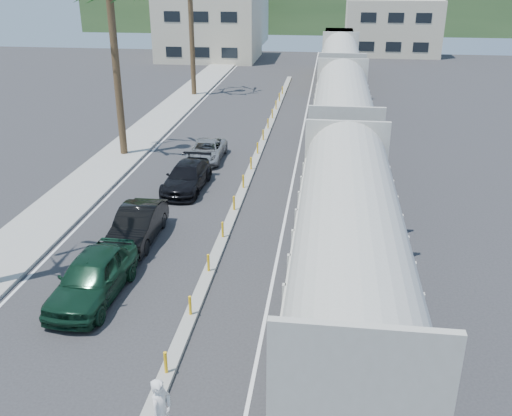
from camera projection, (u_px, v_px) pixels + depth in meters
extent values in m
cube|color=gray|center=(137.00, 141.00, 38.48)|extent=(3.00, 90.00, 0.15)
cube|color=black|center=(327.00, 136.00, 39.73)|extent=(0.12, 100.00, 0.06)
cube|color=black|center=(348.00, 137.00, 39.56)|extent=(0.12, 100.00, 0.06)
cube|color=gray|center=(251.00, 170.00, 32.91)|extent=(0.45, 60.00, 0.15)
cylinder|color=yellow|center=(166.00, 362.00, 16.33)|extent=(0.10, 0.10, 0.70)
cylinder|color=yellow|center=(190.00, 305.00, 19.06)|extent=(0.10, 0.10, 0.70)
cylinder|color=yellow|center=(208.00, 263.00, 21.80)|extent=(0.10, 0.10, 0.70)
cylinder|color=yellow|center=(223.00, 230.00, 24.54)|extent=(0.10, 0.10, 0.70)
cylinder|color=yellow|center=(234.00, 203.00, 27.27)|extent=(0.10, 0.10, 0.70)
cylinder|color=yellow|center=(243.00, 181.00, 30.01)|extent=(0.10, 0.10, 0.70)
cylinder|color=yellow|center=(251.00, 163.00, 32.75)|extent=(0.10, 0.10, 0.70)
cylinder|color=yellow|center=(258.00, 148.00, 35.48)|extent=(0.10, 0.10, 0.70)
cylinder|color=yellow|center=(263.00, 135.00, 38.22)|extent=(0.10, 0.10, 0.70)
cylinder|color=yellow|center=(268.00, 124.00, 40.96)|extent=(0.10, 0.10, 0.70)
cylinder|color=yellow|center=(272.00, 114.00, 43.69)|extent=(0.10, 0.10, 0.70)
cylinder|color=yellow|center=(276.00, 105.00, 46.43)|extent=(0.10, 0.10, 0.70)
cylinder|color=yellow|center=(279.00, 97.00, 49.17)|extent=(0.10, 0.10, 0.70)
cylinder|color=yellow|center=(282.00, 90.00, 51.90)|extent=(0.10, 0.10, 0.70)
cube|color=silver|center=(161.00, 143.00, 38.30)|extent=(0.12, 90.00, 0.01)
cube|color=silver|center=(299.00, 148.00, 37.21)|extent=(0.12, 90.00, 0.01)
cube|color=#AAA89B|center=(346.00, 288.00, 15.86)|extent=(3.00, 12.88, 3.40)
cylinder|color=#AAA89B|center=(350.00, 233.00, 15.20)|extent=(2.90, 12.58, 2.90)
cube|color=black|center=(341.00, 353.00, 16.73)|extent=(2.60, 12.88, 1.00)
cube|color=#AAA89B|center=(341.00, 139.00, 29.55)|extent=(3.00, 12.88, 3.40)
cylinder|color=#AAA89B|center=(343.00, 106.00, 28.88)|extent=(2.90, 12.58, 2.90)
cube|color=black|center=(339.00, 179.00, 30.41)|extent=(2.60, 12.88, 1.00)
cube|color=#AAA89B|center=(340.00, 84.00, 43.23)|extent=(3.00, 12.88, 3.40)
cylinder|color=#AAA89B|center=(341.00, 61.00, 42.56)|extent=(2.90, 12.58, 2.90)
cube|color=black|center=(338.00, 112.00, 44.09)|extent=(2.60, 12.88, 1.00)
cube|color=#4C4C4F|center=(338.00, 70.00, 58.47)|extent=(3.00, 17.00, 0.50)
cube|color=#C59013|center=(339.00, 56.00, 56.95)|extent=(2.70, 12.24, 2.60)
cube|color=#C59013|center=(338.00, 45.00, 63.02)|extent=(3.00, 3.74, 3.20)
cube|color=black|center=(337.00, 76.00, 58.71)|extent=(2.60, 13.60, 0.90)
cylinder|color=brown|center=(117.00, 75.00, 33.78)|extent=(0.44, 0.44, 10.00)
cylinder|color=brown|center=(191.00, 27.00, 49.78)|extent=(0.44, 0.44, 12.00)
cube|color=beige|center=(209.00, 26.00, 70.98)|extent=(12.00, 10.00, 8.00)
cube|color=beige|center=(218.00, 9.00, 85.42)|extent=(14.00, 12.00, 10.00)
cube|color=beige|center=(391.00, 26.00, 75.77)|extent=(12.00, 10.00, 7.00)
imported|color=#0F2F1F|center=(93.00, 277.00, 20.15)|extent=(2.26, 5.03, 1.68)
imported|color=black|center=(138.00, 225.00, 24.40)|extent=(1.74, 4.59, 1.49)
imported|color=black|center=(187.00, 177.00, 30.11)|extent=(2.24, 4.87, 1.38)
imported|color=#939597|center=(207.00, 151.00, 34.67)|extent=(2.05, 4.30, 1.19)
imported|color=silver|center=(161.00, 412.00, 13.23)|extent=(0.92, 0.83, 1.78)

